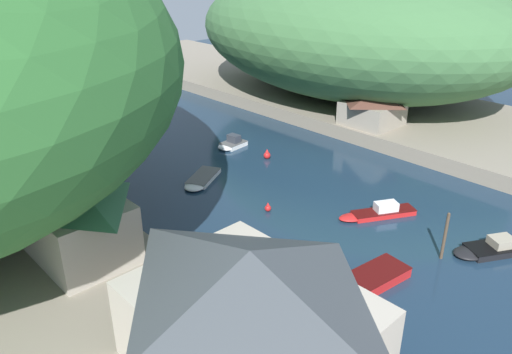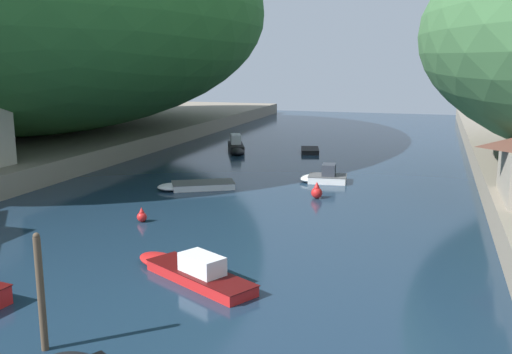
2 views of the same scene
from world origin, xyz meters
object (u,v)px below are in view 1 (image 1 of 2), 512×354
at_px(right_bank_cottage, 373,107).
at_px(boat_open_rowboat, 92,140).
at_px(boat_far_right_bank, 364,283).
at_px(boat_mid_channel, 377,213).
at_px(boathouse_shed, 77,216).
at_px(channel_buoy_near, 268,208).
at_px(boat_far_upstream, 136,125).
at_px(boat_near_quay, 201,180).
at_px(boat_yellow_tender, 492,248).
at_px(waterfront_building, 250,310).
at_px(boat_cabin_cruiser, 232,144).
at_px(channel_buoy_far, 267,155).

relative_size(right_bank_cottage, boat_open_rowboat, 1.03).
bearing_deg(boat_far_right_bank, boat_mid_channel, -53.65).
distance_m(boathouse_shed, channel_buoy_near, 15.59).
distance_m(boathouse_shed, boat_open_rowboat, 25.49).
distance_m(boat_far_upstream, boat_open_rowboat, 6.96).
relative_size(right_bank_cottage, boat_near_quay, 1.13).
relative_size(boat_yellow_tender, boat_mid_channel, 0.95).
bearing_deg(boat_mid_channel, channel_buoy_near, 69.54).
height_order(waterfront_building, boat_cabin_cruiser, waterfront_building).
bearing_deg(channel_buoy_far, right_bank_cottage, -14.98).
xyz_separation_m(boat_near_quay, boat_mid_channel, (6.33, -14.86, 0.12)).
relative_size(boat_near_quay, boat_cabin_cruiser, 1.56).
bearing_deg(channel_buoy_near, boathouse_shed, 172.55).
xyz_separation_m(boathouse_shed, right_bank_cottage, (35.74, 2.61, -0.94)).
bearing_deg(right_bank_cottage, channel_buoy_near, -167.68).
height_order(boathouse_shed, boat_far_upstream, boathouse_shed).
distance_m(boathouse_shed, boat_far_upstream, 30.75).
bearing_deg(boat_mid_channel, right_bank_cottage, -24.74).
xyz_separation_m(boathouse_shed, channel_buoy_near, (14.89, -1.95, -4.19)).
height_order(boat_far_upstream, boat_far_right_bank, boat_far_right_bank).
xyz_separation_m(boat_far_right_bank, channel_buoy_near, (2.69, 11.39, -0.04)).
height_order(right_bank_cottage, boat_open_rowboat, right_bank_cottage).
bearing_deg(boat_yellow_tender, boathouse_shed, 81.73).
distance_m(boat_far_upstream, channel_buoy_near, 26.46).
bearing_deg(channel_buoy_near, boat_cabin_cruiser, 60.66).
xyz_separation_m(right_bank_cottage, boat_far_upstream, (-17.38, 21.68, -3.37)).
xyz_separation_m(boat_open_rowboat, boat_far_right_bank, (0.51, -35.62, -0.12)).
height_order(boathouse_shed, boat_yellow_tender, boathouse_shed).
relative_size(waterfront_building, boat_far_right_bank, 1.73).
xyz_separation_m(boat_yellow_tender, channel_buoy_near, (-7.20, 15.25, -0.04)).
height_order(boathouse_shed, boat_open_rowboat, boathouse_shed).
bearing_deg(channel_buoy_far, boat_yellow_tender, -91.52).
bearing_deg(channel_buoy_near, boat_yellow_tender, -64.74).
xyz_separation_m(waterfront_building, boat_far_upstream, (16.91, 38.64, -4.74)).
relative_size(boat_open_rowboat, channel_buoy_far, 5.62).
height_order(boat_yellow_tender, boat_open_rowboat, boat_open_rowboat).
bearing_deg(boat_near_quay, boat_mid_channel, 174.03).
bearing_deg(boat_yellow_tender, boat_mid_channel, 39.13).
distance_m(waterfront_building, boat_mid_channel, 20.56).
relative_size(boat_mid_channel, channel_buoy_near, 7.96).
relative_size(boathouse_shed, channel_buoy_near, 9.34).
height_order(right_bank_cottage, boat_yellow_tender, right_bank_cottage).
distance_m(boathouse_shed, boat_far_right_bank, 18.55).
distance_m(boat_far_right_bank, channel_buoy_near, 11.70).
height_order(boat_open_rowboat, channel_buoy_far, boat_open_rowboat).
xyz_separation_m(boat_mid_channel, boat_far_right_bank, (-8.45, -4.74, 0.01)).
height_order(waterfront_building, right_bank_cottage, waterfront_building).
height_order(boathouse_shed, boat_mid_channel, boathouse_shed).
bearing_deg(boat_far_upstream, channel_buoy_near, -111.29).
bearing_deg(boat_far_upstream, boat_mid_channel, -99.78).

